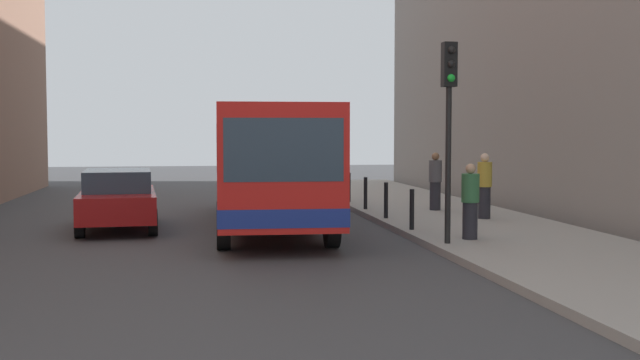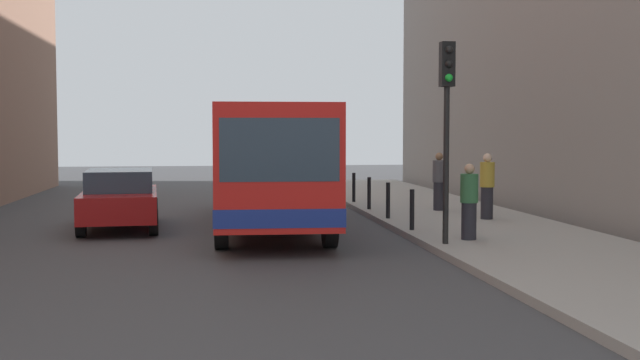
% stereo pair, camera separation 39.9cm
% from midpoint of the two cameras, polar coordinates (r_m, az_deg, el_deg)
% --- Properties ---
extents(ground_plane, '(80.00, 80.00, 0.00)m').
position_cam_midpoint_polar(ground_plane, '(17.06, -4.40, -4.72)').
color(ground_plane, '#424244').
extents(sidewalk, '(4.40, 40.00, 0.15)m').
position_cam_midpoint_polar(sidewalk, '(18.31, 12.73, -3.99)').
color(sidewalk, '#9E9991').
rests_on(sidewalk, ground).
extents(bus, '(2.92, 11.11, 3.00)m').
position_cam_midpoint_polar(bus, '(20.35, -4.44, 1.50)').
color(bus, red).
rests_on(bus, ground).
extents(car_beside_bus, '(2.10, 4.51, 1.48)m').
position_cam_midpoint_polar(car_beside_bus, '(20.37, -14.98, -1.27)').
color(car_beside_bus, maroon).
rests_on(car_beside_bus, ground).
extents(traffic_light, '(0.28, 0.33, 4.10)m').
position_cam_midpoint_polar(traffic_light, '(16.22, 8.63, 5.48)').
color(traffic_light, black).
rests_on(traffic_light, sidewalk).
extents(bollard_near, '(0.11, 0.11, 0.95)m').
position_cam_midpoint_polar(bollard_near, '(18.50, 6.06, -2.13)').
color(bollard_near, black).
rests_on(bollard_near, sidewalk).
extents(bollard_mid, '(0.11, 0.11, 0.95)m').
position_cam_midpoint_polar(bollard_mid, '(20.89, 4.26, -1.48)').
color(bollard_mid, black).
rests_on(bollard_mid, sidewalk).
extents(bollard_far, '(0.11, 0.11, 0.95)m').
position_cam_midpoint_polar(bollard_far, '(23.30, 2.83, -0.95)').
color(bollard_far, black).
rests_on(bollard_far, sidewalk).
extents(bollard_farthest, '(0.11, 0.11, 0.95)m').
position_cam_midpoint_polar(bollard_farthest, '(25.73, 1.67, -0.53)').
color(bollard_farthest, black).
rests_on(bollard_farthest, sidewalk).
extents(pedestrian_near_signal, '(0.38, 0.38, 1.61)m').
position_cam_midpoint_polar(pedestrian_near_signal, '(17.00, 10.17, -1.56)').
color(pedestrian_near_signal, '#26262D').
rests_on(pedestrian_near_signal, sidewalk).
extents(pedestrian_mid_sidewalk, '(0.38, 0.38, 1.73)m').
position_cam_midpoint_polar(pedestrian_mid_sidewalk, '(21.09, 11.31, -0.43)').
color(pedestrian_mid_sidewalk, '#26262D').
rests_on(pedestrian_mid_sidewalk, sidewalk).
extents(pedestrian_far_sidewalk, '(0.38, 0.38, 1.68)m').
position_cam_midpoint_polar(pedestrian_far_sidewalk, '(23.18, 7.86, -0.10)').
color(pedestrian_far_sidewalk, '#26262D').
rests_on(pedestrian_far_sidewalk, sidewalk).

